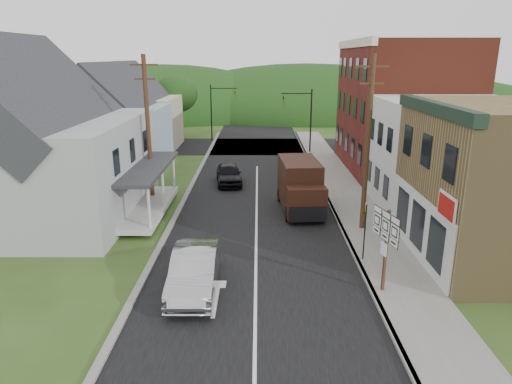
{
  "coord_description": "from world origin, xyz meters",
  "views": [
    {
      "loc": [
        0.1,
        -19.17,
        8.86
      ],
      "look_at": [
        -0.02,
        3.17,
        2.2
      ],
      "focal_mm": 32.0,
      "sensor_mm": 36.0,
      "label": 1
    }
  ],
  "objects_px": {
    "silver_sedan": "(195,271)",
    "warning_sign": "(365,222)",
    "delivery_van": "(300,186)",
    "route_sign_cluster": "(386,239)",
    "dark_sedan": "(229,174)"
  },
  "relations": [
    {
      "from": "dark_sedan",
      "to": "delivery_van",
      "type": "bearing_deg",
      "value": -58.94
    },
    {
      "from": "silver_sedan",
      "to": "route_sign_cluster",
      "type": "xyz_separation_m",
      "value": [
        7.28,
        -0.28,
        1.46
      ]
    },
    {
      "from": "dark_sedan",
      "to": "route_sign_cluster",
      "type": "distance_m",
      "value": 17.42
    },
    {
      "from": "silver_sedan",
      "to": "warning_sign",
      "type": "bearing_deg",
      "value": 18.8
    },
    {
      "from": "dark_sedan",
      "to": "route_sign_cluster",
      "type": "relative_size",
      "value": 1.31
    },
    {
      "from": "warning_sign",
      "to": "silver_sedan",
      "type": "bearing_deg",
      "value": -149.52
    },
    {
      "from": "warning_sign",
      "to": "delivery_van",
      "type": "bearing_deg",
      "value": 117.78
    },
    {
      "from": "delivery_van",
      "to": "route_sign_cluster",
      "type": "relative_size",
      "value": 1.67
    },
    {
      "from": "delivery_van",
      "to": "warning_sign",
      "type": "relative_size",
      "value": 2.02
    },
    {
      "from": "dark_sedan",
      "to": "delivery_van",
      "type": "distance_m",
      "value": 7.58
    },
    {
      "from": "delivery_van",
      "to": "warning_sign",
      "type": "height_order",
      "value": "delivery_van"
    },
    {
      "from": "delivery_van",
      "to": "route_sign_cluster",
      "type": "distance_m",
      "value": 10.25
    },
    {
      "from": "silver_sedan",
      "to": "dark_sedan",
      "type": "distance_m",
      "value": 15.64
    },
    {
      "from": "silver_sedan",
      "to": "route_sign_cluster",
      "type": "height_order",
      "value": "route_sign_cluster"
    },
    {
      "from": "dark_sedan",
      "to": "warning_sign",
      "type": "distance_m",
      "value": 14.77
    }
  ]
}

